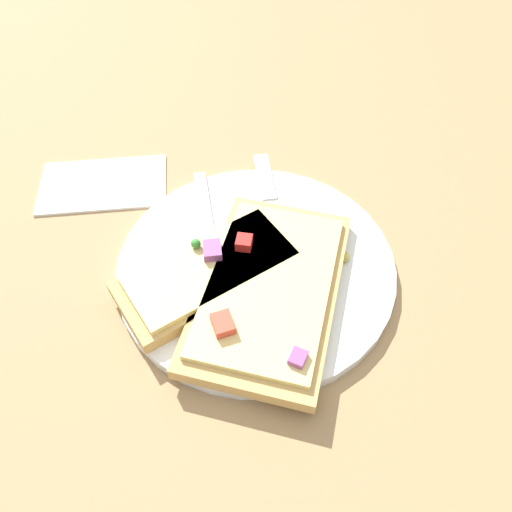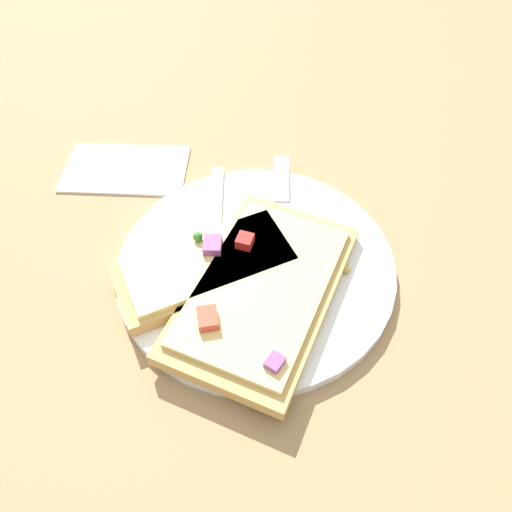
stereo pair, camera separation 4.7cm
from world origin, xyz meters
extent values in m
plane|color=#9E7A51|center=(0.00, 0.00, 0.00)|extent=(4.00, 4.00, 0.00)
cylinder|color=white|center=(0.00, 0.00, 0.01)|extent=(0.27, 0.27, 0.01)
cube|color=silver|center=(0.05, -0.07, 0.01)|extent=(0.02, 0.13, 0.01)
cube|color=silver|center=(0.04, 0.02, 0.01)|extent=(0.03, 0.05, 0.01)
cube|color=silver|center=(0.05, 0.06, 0.01)|extent=(0.01, 0.03, 0.00)
cube|color=silver|center=(0.04, 0.06, 0.01)|extent=(0.01, 0.03, 0.00)
cube|color=silver|center=(0.03, 0.06, 0.01)|extent=(0.01, 0.03, 0.00)
cube|color=silver|center=(0.03, 0.06, 0.01)|extent=(0.01, 0.03, 0.00)
cube|color=silver|center=(-0.02, -0.12, 0.01)|extent=(0.02, 0.07, 0.01)
cube|color=silver|center=(-0.02, -0.02, 0.01)|extent=(0.02, 0.12, 0.00)
cube|color=tan|center=(-0.01, 0.04, 0.02)|extent=(0.18, 0.23, 0.01)
cube|color=#E5CC7A|center=(-0.01, 0.04, 0.03)|extent=(0.16, 0.21, 0.01)
cube|color=#934C8E|center=(-0.02, 0.12, 0.04)|extent=(0.02, 0.02, 0.01)
cube|color=#D14733|center=(0.04, 0.08, 0.04)|extent=(0.02, 0.02, 0.01)
cube|color=tan|center=(0.04, 0.01, 0.02)|extent=(0.19, 0.15, 0.01)
cube|color=#E5CC7A|center=(0.04, 0.01, 0.03)|extent=(0.17, 0.13, 0.01)
sphere|color=#388433|center=(0.06, -0.01, 0.04)|extent=(0.01, 0.01, 0.01)
cube|color=red|center=(0.01, -0.01, 0.04)|extent=(0.02, 0.02, 0.01)
cube|color=#934C8E|center=(0.04, 0.00, 0.04)|extent=(0.02, 0.02, 0.01)
sphere|color=tan|center=(0.01, -0.06, 0.02)|extent=(0.01, 0.01, 0.01)
sphere|color=tan|center=(-0.09, 0.01, 0.02)|extent=(0.01, 0.01, 0.01)
cube|color=white|center=(0.16, -0.14, 0.00)|extent=(0.14, 0.09, 0.01)
camera|label=1|loc=(0.03, 0.30, 0.39)|focal=35.00mm
camera|label=2|loc=(-0.01, 0.30, 0.39)|focal=35.00mm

